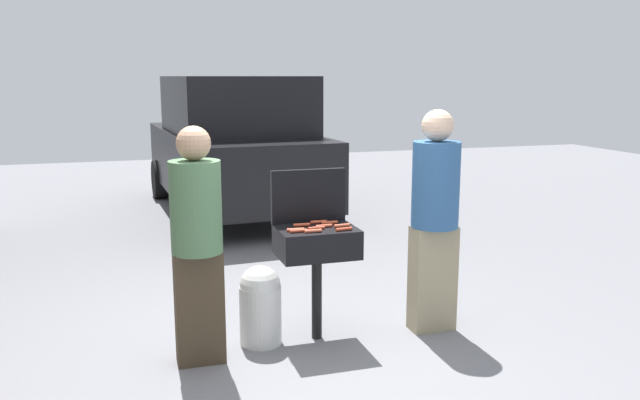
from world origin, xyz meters
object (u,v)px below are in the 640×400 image
at_px(hot_dog_1, 329,223).
at_px(person_left, 197,238).
at_px(parked_minivan, 233,145).
at_px(hot_dog_3, 324,226).
at_px(hot_dog_8, 295,230).
at_px(hot_dog_9, 318,222).
at_px(bbq_grill, 317,246).
at_px(person_right, 435,213).
at_px(hot_dog_4, 316,228).
at_px(hot_dog_6, 298,231).
at_px(propane_tank, 260,303).
at_px(hot_dog_5, 313,231).
at_px(hot_dog_2, 342,226).
at_px(hot_dog_0, 302,225).
at_px(hot_dog_7, 344,229).

height_order(hot_dog_1, person_left, person_left).
bearing_deg(parked_minivan, hot_dog_3, 84.93).
height_order(hot_dog_8, hot_dog_9, same).
bearing_deg(bbq_grill, person_right, -5.86).
height_order(hot_dog_4, hot_dog_8, same).
distance_m(hot_dog_8, person_right, 1.13).
relative_size(hot_dog_6, propane_tank, 0.21).
bearing_deg(hot_dog_5, hot_dog_2, 21.68).
bearing_deg(hot_dog_0, propane_tank, -171.42).
xyz_separation_m(hot_dog_2, person_right, (0.75, -0.06, 0.06)).
bearing_deg(hot_dog_6, person_right, 0.32).
bearing_deg(hot_dog_6, propane_tank, 154.34).
relative_size(hot_dog_4, hot_dog_5, 1.00).
bearing_deg(hot_dog_2, hot_dog_4, -173.55).
bearing_deg(hot_dog_5, bbq_grill, 63.00).
height_order(hot_dog_8, person_left, person_left).
bearing_deg(hot_dog_1, person_left, -166.41).
distance_m(bbq_grill, parked_minivan, 4.93).
relative_size(hot_dog_3, person_right, 0.07).
xyz_separation_m(hot_dog_8, person_left, (-0.74, -0.10, 0.02)).
xyz_separation_m(hot_dog_3, hot_dog_9, (0.00, 0.15, 0.00)).
bearing_deg(person_right, hot_dog_5, 3.75).
height_order(hot_dog_4, hot_dog_6, same).
relative_size(bbq_grill, hot_dog_5, 6.81).
distance_m(hot_dog_7, propane_tank, 0.86).
bearing_deg(hot_dog_8, propane_tank, 161.13).
distance_m(hot_dog_1, person_right, 0.84).
bearing_deg(hot_dog_3, hot_dog_2, -10.22).
height_order(hot_dog_3, hot_dog_9, same).
height_order(hot_dog_3, parked_minivan, parked_minivan).
distance_m(hot_dog_5, hot_dog_6, 0.11).
bearing_deg(hot_dog_4, parked_minivan, 87.24).
distance_m(hot_dog_2, hot_dog_9, 0.22).
xyz_separation_m(bbq_grill, hot_dog_1, (0.13, 0.09, 0.15)).
bearing_deg(person_right, hot_dog_1, -11.43).
height_order(hot_dog_0, hot_dog_3, same).
bearing_deg(hot_dog_3, hot_dog_8, -167.44).
height_order(hot_dog_0, hot_dog_1, same).
bearing_deg(person_left, propane_tank, 12.26).
height_order(hot_dog_0, parked_minivan, parked_minivan).
bearing_deg(hot_dog_7, bbq_grill, 138.06).
distance_m(hot_dog_9, person_left, 1.02).
bearing_deg(hot_dog_2, hot_dog_0, 158.72).
xyz_separation_m(person_left, person_right, (1.86, 0.07, 0.04)).
bearing_deg(hot_dog_1, propane_tank, -173.74).
bearing_deg(hot_dog_2, parked_minivan, 89.68).
height_order(hot_dog_0, hot_dog_8, same).
relative_size(propane_tank, person_left, 0.36).
distance_m(hot_dog_2, hot_dog_6, 0.37).
height_order(hot_dog_9, person_left, person_left).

